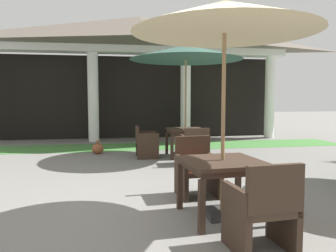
{
  "coord_description": "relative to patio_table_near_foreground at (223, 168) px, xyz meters",
  "views": [
    {
      "loc": [
        -0.98,
        -4.28,
        1.5
      ],
      "look_at": [
        0.02,
        1.64,
        0.99
      ],
      "focal_mm": 34.95,
      "sensor_mm": 36.0,
      "label": 1
    }
  ],
  "objects": [
    {
      "name": "background_pavilion",
      "position": [
        -0.37,
        7.91,
        2.83
      ],
      "size": [
        11.06,
        3.17,
        4.35
      ],
      "color": "white",
      "rests_on": "ground"
    },
    {
      "name": "ground_plane",
      "position": [
        -0.37,
        0.41,
        -0.63
      ],
      "size": [
        60.0,
        60.0,
        0.0
      ],
      "primitive_type": "plane",
      "color": "gray"
    },
    {
      "name": "patio_table_near_foreground",
      "position": [
        0.0,
        0.0,
        0.0
      ],
      "size": [
        1.01,
        1.01,
        0.73
      ],
      "rotation": [
        0.0,
        0.0,
        0.08
      ],
      "color": "#38281E",
      "rests_on": "ground"
    },
    {
      "name": "patio_chair_mid_right_west",
      "position": [
        -0.53,
        4.36,
        -0.24
      ],
      "size": [
        0.56,
        0.64,
        0.8
      ],
      "rotation": [
        0.0,
        0.0,
        -1.59
      ],
      "color": "#38281E",
      "rests_on": "ground"
    },
    {
      "name": "terracotta_urn",
      "position": [
        -1.76,
        5.1,
        -0.49
      ],
      "size": [
        0.31,
        0.31,
        0.37
      ],
      "color": "brown",
      "rests_on": "ground"
    },
    {
      "name": "lawn_strip",
      "position": [
        -0.37,
        6.25,
        -0.63
      ],
      "size": [
        12.86,
        1.67,
        0.01
      ],
      "primitive_type": "cube",
      "color": "#47843D",
      "rests_on": "ground"
    },
    {
      "name": "patio_table_mid_right",
      "position": [
        0.5,
        4.35,
        -0.01
      ],
      "size": [
        0.94,
        0.94,
        0.72
      ],
      "rotation": [
        0.0,
        0.0,
        -0.01
      ],
      "color": "#38281E",
      "rests_on": "ground"
    },
    {
      "name": "patio_chair_mid_right_south",
      "position": [
        0.49,
        3.31,
        -0.23
      ],
      "size": [
        0.59,
        0.54,
        0.85
      ],
      "rotation": [
        0.0,
        0.0,
        -0.01
      ],
      "color": "#38281E",
      "rests_on": "ground"
    },
    {
      "name": "patio_chair_near_foreground_north",
      "position": [
        -0.08,
        0.96,
        -0.23
      ],
      "size": [
        0.64,
        0.61,
        0.9
      ],
      "rotation": [
        0.0,
        0.0,
        -3.06
      ],
      "color": "#38281E",
      "rests_on": "ground"
    },
    {
      "name": "patio_umbrella_mid_right",
      "position": [
        0.5,
        4.35,
        2.01
      ],
      "size": [
        2.88,
        2.88,
        2.91
      ],
      "color": "#2D2D2D",
      "rests_on": "ground"
    },
    {
      "name": "patio_chair_near_foreground_south",
      "position": [
        0.08,
        -0.96,
        -0.22
      ],
      "size": [
        0.63,
        0.6,
        0.91
      ],
      "rotation": [
        0.0,
        0.0,
        0.08
      ],
      "color": "#38281E",
      "rests_on": "ground"
    },
    {
      "name": "patio_umbrella_near_foreground",
      "position": [
        -0.0,
        0.0,
        1.83
      ],
      "size": [
        2.28,
        2.28,
        2.74
      ],
      "color": "#2D2D2D",
      "rests_on": "ground"
    }
  ]
}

